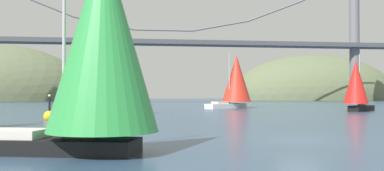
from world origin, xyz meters
TOP-DOWN VIEW (x-y plane):
  - ground_plane at (0.00, 0.00)m, footprint 360.00×360.00m
  - headland_right at (60.00, 135.00)m, footprint 65.12×44.00m
  - suspension_bridge at (0.00, 95.00)m, footprint 145.91×6.00m
  - sailboat_green_sail at (-10.32, -4.23)m, footprint 9.24×5.65m
  - sailboat_teal_sail at (-10.69, 28.62)m, footprint 8.40×6.97m
  - sailboat_red_spinnaker at (21.61, 33.28)m, footprint 6.37×5.74m
  - sailboat_scarlet_sail at (8.61, 49.09)m, footprint 9.29×7.62m
  - channel_buoy at (-16.56, 20.15)m, footprint 1.10×1.10m

SIDE VIEW (x-z plane):
  - ground_plane at x=0.00m, z-range 0.00..0.00m
  - headland_right at x=60.00m, z-range -17.02..17.02m
  - channel_buoy at x=-16.56m, z-range -0.95..1.69m
  - sailboat_red_spinnaker at x=21.61m, z-range -0.24..7.64m
  - sailboat_teal_sail at x=-10.69m, z-range -0.14..9.24m
  - sailboat_green_sail at x=-10.32m, z-range -0.26..9.47m
  - sailboat_scarlet_sail at x=8.61m, z-range 0.03..9.36m
  - suspension_bridge at x=0.00m, z-range -1.72..36.23m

